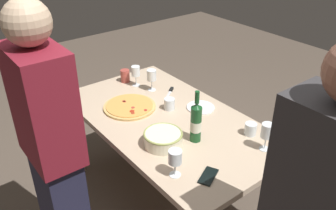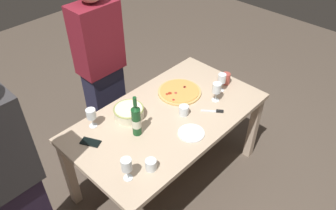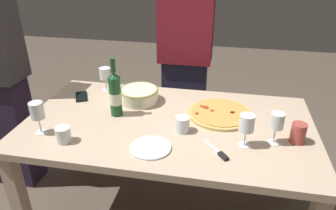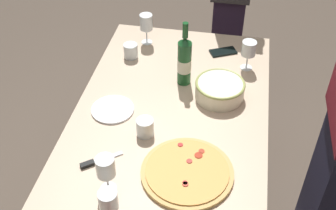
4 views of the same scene
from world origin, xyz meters
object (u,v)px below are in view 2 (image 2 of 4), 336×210
Objects in this scene: serving_bowl at (129,112)px; wine_glass_far_left at (91,115)px; wine_glass_by_bottle at (222,79)px; cup_spare at (184,110)px; person_host at (6,182)px; wine_bottle at (136,120)px; side_plate at (191,133)px; cell_phone at (91,142)px; person_guest_left at (101,66)px; pizza at (179,92)px; wine_glass_near_pizza at (217,88)px; cup_ceramic at (226,79)px; wine_glass_far_right at (126,165)px; dining_table at (168,124)px; cup_amber at (151,165)px; pizza_knife at (215,111)px.

wine_glass_far_left is (-0.26, 0.12, 0.07)m from serving_bowl.
wine_glass_by_bottle is 2.02× the size of cup_spare.
wine_glass_far_left is 0.10× the size of person_host.
side_plate is at bearing -47.12° from wine_bottle.
person_host reaches higher than cell_phone.
wine_glass_by_bottle reaches higher than cup_spare.
wine_glass_by_bottle is 1.09m from person_guest_left.
person_host reaches higher than pizza.
serving_bowl reaches higher than pizza.
wine_glass_near_pizza is 1.09m from cell_phone.
pizza is 0.29m from cup_spare.
cup_ceramic is (0.12, 0.03, -0.07)m from wine_glass_by_bottle.
wine_glass_far_right is (-1.19, -0.13, 0.01)m from wine_glass_by_bottle.
wine_bottle is 0.92m from person_host.
pizza is 3.64× the size of cup_ceramic.
wine_glass_far_left is at bearing -158.85° from cell_phone.
person_host is (-1.21, 0.20, 0.21)m from dining_table.
pizza is at bearing 152.05° from cup_ceramic.
wine_bottle reaches higher than cup_spare.
wine_glass_near_pizza is 0.48m from side_plate.
wine_glass_near_pizza reaches higher than cell_phone.
cup_amber is at bearing -24.35° from person_host.
pizza is 0.80m from wine_glass_far_left.
pizza_knife is at bearing -39.34° from cup_spare.
serving_bowl is at bearing 162.22° from cup_ceramic.
wine_glass_near_pizza is 1.05m from wine_glass_far_right.
wine_glass_far_right is (-0.32, -0.26, -0.00)m from wine_bottle.
pizza is 0.75m from person_guest_left.
serving_bowl is at bearing 136.92° from cup_spare.
wine_glass_far_right is 0.10× the size of person_guest_left.
pizza is at bearing 139.02° from wine_glass_by_bottle.
pizza is at bearing 114.11° from wine_glass_near_pizza.
wine_glass_near_pizza reaches higher than cup_amber.
pizza is 1.10× the size of wine_bottle.
cup_spare is at bearing 166.89° from wine_glass_near_pizza.
wine_glass_near_pizza reaches higher than wine_glass_by_bottle.
wine_glass_near_pizza is 0.19m from pizza_knife.
wine_glass_far_right reaches higher than pizza_knife.
serving_bowl is at bearing 63.57° from cup_amber.
wine_bottle is 2.05× the size of wine_glass_by_bottle.
wine_glass_far_left is at bearing 151.47° from wine_glass_near_pizza.
cup_ceramic is (1.15, 0.22, 0.01)m from cup_amber.
wine_glass_near_pizza is at bearing -28.53° from wine_glass_far_left.
cup_amber is at bearing -169.23° from cup_ceramic.
wine_glass_near_pizza is 1.67m from person_host.
person_guest_left reaches higher than serving_bowl.
cup_spare is 0.41× the size of side_plate.
cup_ceramic is 0.51× the size of side_plate.
wine_glass_near_pizza is 1.07m from person_guest_left.
wine_bottle is at bearing 39.18° from wine_glass_far_right.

